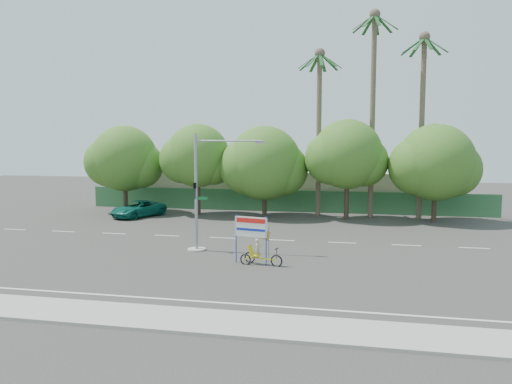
# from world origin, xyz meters

# --- Properties ---
(ground) EXTENTS (120.00, 120.00, 0.00)m
(ground) POSITION_xyz_m (0.00, 0.00, 0.00)
(ground) COLOR #33302D
(ground) RESTS_ON ground
(sidewalk_near) EXTENTS (50.00, 2.40, 0.12)m
(sidewalk_near) POSITION_xyz_m (0.00, -7.50, 0.06)
(sidewalk_near) COLOR gray
(sidewalk_near) RESTS_ON ground
(fence) EXTENTS (38.00, 0.08, 2.00)m
(fence) POSITION_xyz_m (0.00, 21.50, 1.00)
(fence) COLOR #336B3D
(fence) RESTS_ON ground
(building_left) EXTENTS (12.00, 8.00, 4.00)m
(building_left) POSITION_xyz_m (-10.00, 26.00, 2.00)
(building_left) COLOR beige
(building_left) RESTS_ON ground
(building_right) EXTENTS (14.00, 8.00, 3.60)m
(building_right) POSITION_xyz_m (8.00, 26.00, 1.80)
(building_right) COLOR beige
(building_right) RESTS_ON ground
(tree_far_left) EXTENTS (7.14, 6.00, 7.96)m
(tree_far_left) POSITION_xyz_m (-14.05, 18.00, 4.76)
(tree_far_left) COLOR #473828
(tree_far_left) RESTS_ON ground
(tree_left) EXTENTS (6.66, 5.60, 8.07)m
(tree_left) POSITION_xyz_m (-7.05, 18.00, 5.06)
(tree_left) COLOR #473828
(tree_left) RESTS_ON ground
(tree_center) EXTENTS (7.62, 6.40, 7.85)m
(tree_center) POSITION_xyz_m (-1.05, 18.00, 4.47)
(tree_center) COLOR #473828
(tree_center) RESTS_ON ground
(tree_right) EXTENTS (6.90, 5.80, 8.36)m
(tree_right) POSITION_xyz_m (5.95, 18.00, 5.24)
(tree_right) COLOR #473828
(tree_right) RESTS_ON ground
(tree_far_right) EXTENTS (7.38, 6.20, 7.94)m
(tree_far_right) POSITION_xyz_m (12.95, 18.00, 4.64)
(tree_far_right) COLOR #473828
(tree_far_right) RESTS_ON ground
(palm_tall) EXTENTS (3.73, 3.79, 17.45)m
(palm_tall) POSITION_xyz_m (8.00, 19.50, 10.46)
(palm_tall) COLOR #70604C
(palm_tall) RESTS_ON ground
(palm_mid) EXTENTS (3.73, 3.79, 15.45)m
(palm_mid) POSITION_xyz_m (12.00, 19.50, 9.40)
(palm_mid) COLOR #70604C
(palm_mid) RESTS_ON ground
(palm_short) EXTENTS (3.73, 3.79, 14.45)m
(palm_short) POSITION_xyz_m (3.50, 19.50, 8.86)
(palm_short) COLOR #70604C
(palm_short) RESTS_ON ground
(traffic_signal) EXTENTS (4.72, 1.10, 7.00)m
(traffic_signal) POSITION_xyz_m (-2.20, 3.98, 2.92)
(traffic_signal) COLOR gray
(traffic_signal) RESTS_ON ground
(trike_billboard) EXTENTS (2.67, 0.93, 2.67)m
(trike_billboard) POSITION_xyz_m (1.66, 1.34, 1.07)
(trike_billboard) COLOR black
(trike_billboard) RESTS_ON ground
(pickup_truck) EXTENTS (4.10, 5.57, 1.41)m
(pickup_truck) POSITION_xyz_m (-11.69, 15.67, 0.70)
(pickup_truck) COLOR #0E6253
(pickup_truck) RESTS_ON ground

